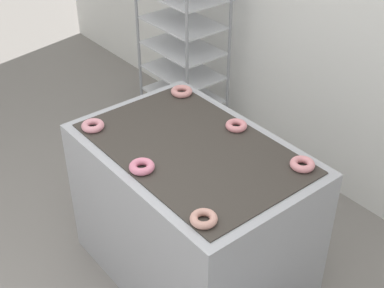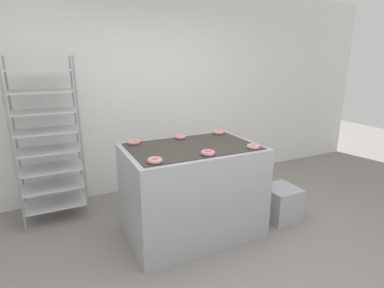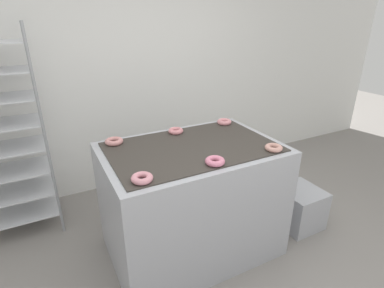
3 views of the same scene
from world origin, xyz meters
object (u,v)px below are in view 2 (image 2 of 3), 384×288
Objects in this scene: donut_near_center at (208,153)px; donut_far_left at (134,142)px; donut_near_left at (155,160)px; fryer_machine at (192,190)px; glaze_bin at (280,203)px; donut_far_center at (180,137)px; baking_rack_cart at (48,141)px; donut_near_right at (253,146)px; donut_far_right at (219,132)px.

donut_far_left is (-0.51, 0.67, -0.00)m from donut_near_center.
fryer_machine is at bearing 32.85° from donut_near_left.
glaze_bin is at bearing 7.45° from donut_near_center.
donut_far_center reaches higher than fryer_machine.
fryer_machine is 0.73× the size of baking_rack_cart.
donut_near_right is at bearing -33.88° from fryer_machine.
donut_far_right reaches higher than fryer_machine.
fryer_machine is 10.12× the size of donut_near_center.
donut_far_left is 0.53m from donut_far_center.
baking_rack_cart is at bearing 154.15° from donut_far_center.
donut_far_right is (0.51, 0.33, 0.51)m from fryer_machine.
donut_far_center is (1.33, -0.64, 0.04)m from baking_rack_cart.
baking_rack_cart reaches higher than donut_far_center.
donut_near_right is 0.99× the size of donut_far_right.
donut_near_center is at bearing -0.59° from donut_near_left.
glaze_bin is 3.04× the size of donut_near_right.
baking_rack_cart is at bearing 121.91° from donut_near_left.
donut_near_left is (0.81, -1.30, 0.04)m from baking_rack_cart.
donut_near_left is 1.05× the size of donut_far_center.
donut_far_center is at bearing -0.78° from donut_far_left.
baking_rack_cart reaches higher than fryer_machine.
baking_rack_cart reaches higher than glaze_bin.
fryer_machine is 0.61m from donut_near_center.
donut_near_left is at bearing -58.09° from baking_rack_cart.
baking_rack_cart is 1.85m from donut_near_center.
fryer_machine is 10.74× the size of donut_far_center.
donut_near_right is 0.93× the size of donut_far_left.
donut_far_right reaches higher than donut_far_center.
donut_far_left is (-1.02, 0.67, 0.00)m from donut_near_right.
baking_rack_cart is 14.12× the size of donut_far_right.
baking_rack_cart is 2.25m from donut_near_right.
donut_near_right is 0.67m from donut_far_right.
donut_near_center is 1.06× the size of donut_far_center.
glaze_bin is 1.34m from donut_near_center.
donut_near_left is at bearing -147.06° from donut_far_right.
donut_near_left is 0.84m from donut_far_center.
fryer_machine is 0.79m from donut_near_left.
donut_near_left is at bearing -128.64° from donut_far_center.
fryer_machine is 1.70m from baking_rack_cart.
glaze_bin is 1.11m from donut_far_right.
baking_rack_cart is 13.83× the size of donut_near_center.
donut_near_right is (0.51, -0.34, 0.51)m from fryer_machine.
baking_rack_cart is (-1.32, 0.97, 0.46)m from fryer_machine.
baking_rack_cart is 13.95× the size of donut_near_left.
fryer_machine is 10.47× the size of donut_near_right.
donut_far_center is (0.01, 0.32, 0.51)m from fryer_machine.
glaze_bin is at bearing -10.43° from fryer_machine.
donut_near_center is at bearing -91.26° from donut_far_center.
donut_near_center is (-1.07, -0.14, 0.80)m from glaze_bin.
donut_far_left reaches higher than donut_near_right.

